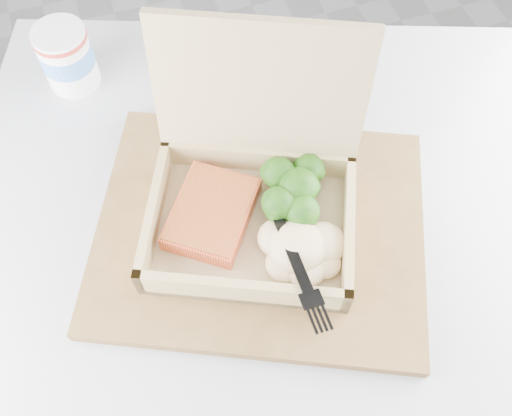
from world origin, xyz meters
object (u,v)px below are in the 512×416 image
object	(u,v)px
serving_tray	(260,229)
paper_cup	(66,56)
cafe_table	(257,301)
takeout_container	(253,182)

from	to	relation	value
serving_tray	paper_cup	size ratio (longest dim) A/B	4.24
cafe_table	serving_tray	distance (m)	0.19
cafe_table	paper_cup	distance (m)	0.43
takeout_container	paper_cup	xyz separation A→B (m)	(-0.17, 0.28, -0.02)
cafe_table	takeout_container	world-z (taller)	takeout_container
cafe_table	serving_tray	xyz separation A→B (m)	(0.01, 0.02, 0.19)
serving_tray	paper_cup	bearing A→B (deg)	118.78
serving_tray	takeout_container	bearing A→B (deg)	87.71
serving_tray	takeout_container	world-z (taller)	takeout_container
serving_tray	takeout_container	distance (m)	0.07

